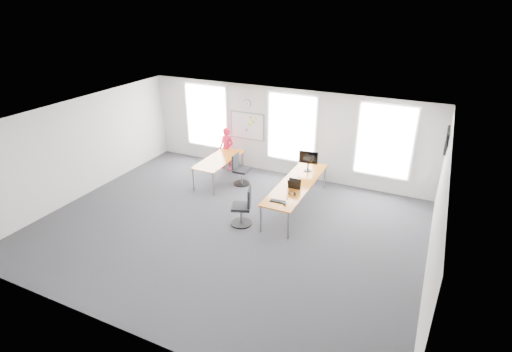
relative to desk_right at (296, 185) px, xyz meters
The scene contains 24 objects.
floor 2.36m from the desk_right, 125.36° to the right, with size 10.00×10.00×0.00m, color #27262B.
ceiling 3.16m from the desk_right, 125.36° to the right, with size 10.00×10.00×0.00m, color silver.
wall_back 2.64m from the desk_right, 120.70° to the left, with size 10.00×10.00×0.00m, color silver.
wall_front 6.01m from the desk_right, 102.52° to the right, with size 10.00×10.00×0.00m, color silver.
wall_left 6.59m from the desk_right, 163.85° to the right, with size 10.00×10.00×0.00m, color silver.
wall_right 4.20m from the desk_right, 26.18° to the right, with size 10.00×10.00×0.00m, color silver.
window_left 4.89m from the desk_right, 153.42° to the left, with size 1.60×0.06×2.20m, color white.
window_mid 2.54m from the desk_right, 114.81° to the left, with size 1.60×0.06×2.20m, color white.
window_right 3.09m from the desk_right, 46.94° to the left, with size 1.60×0.06×2.20m, color white.
desk_right is the anchor object (origin of this frame).
desk_left 3.07m from the desk_right, 166.62° to the left, with size 0.85×2.13×0.78m.
chair_right 1.77m from the desk_right, 123.88° to the right, with size 0.64×0.64×1.10m.
chair_left 2.39m from the desk_right, 161.00° to the left, with size 0.54×0.54×1.02m.
person 3.65m from the desk_right, 152.55° to the left, with size 0.56×0.37×1.53m, color red.
whiteboard 3.50m from the desk_right, 140.90° to the left, with size 1.20×0.03×0.90m, color silver.
wall_clock 3.76m from the desk_right, 140.90° to the left, with size 0.30×0.30×0.04m, color gray.
tv 4.14m from the desk_right, 17.85° to the left, with size 0.06×0.90×0.55m, color black.
keyboard 1.28m from the desk_right, 92.72° to the right, with size 0.42×0.15×0.02m, color black.
mouse 1.38m from the desk_right, 82.60° to the right, with size 0.08×0.12×0.05m, color black.
lens_cap 1.04m from the desk_right, 83.92° to the right, with size 0.06×0.06×0.01m, color black.
headphones 0.79m from the desk_right, 79.08° to the right, with size 0.18×0.10×0.11m.
laptop_sleeve 0.44m from the desk_right, 80.20° to the right, with size 0.35×0.19×0.29m.
paper_stack 0.14m from the desk_right, 149.71° to the right, with size 0.33×0.25×0.11m, color beige.
monitor 1.04m from the desk_right, 88.99° to the left, with size 0.58×0.24×0.65m.
Camera 1 is at (4.65, -8.00, 5.78)m, focal length 28.00 mm.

